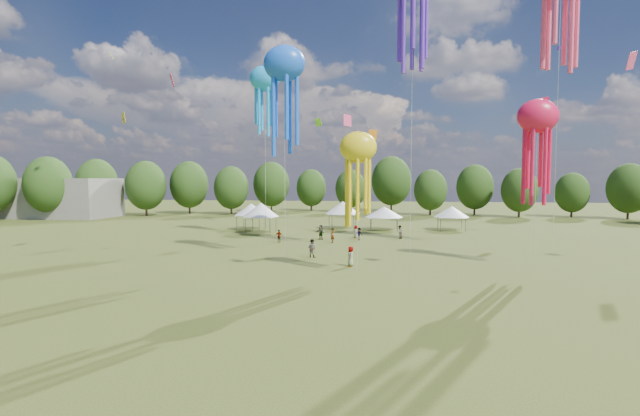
# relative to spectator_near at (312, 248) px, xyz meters

# --- Properties ---
(spectator_near) EXTENTS (1.08, 0.96, 1.83)m
(spectator_near) POSITION_rel_spectator_near_xyz_m (0.00, 0.00, 0.00)
(spectator_near) COLOR gray
(spectator_near) RESTS_ON ground
(spectators_far) EXTENTS (15.87, 20.98, 1.88)m
(spectators_far) POSITION_rel_spectator_near_xyz_m (2.22, 11.24, -0.04)
(spectators_far) COLOR gray
(spectators_far) RESTS_ON ground
(festival_tents) EXTENTS (35.97, 12.90, 4.38)m
(festival_tents) POSITION_rel_spectator_near_xyz_m (-0.13, 24.86, 2.17)
(festival_tents) COLOR #47474C
(festival_tents) RESTS_ON ground
(show_kites) EXTENTS (38.53, 25.13, 32.19)m
(show_kites) POSITION_rel_spectator_near_xyz_m (10.83, 4.59, 20.38)
(show_kites) COLOR blue
(show_kites) RESTS_ON ground
(small_kites) EXTENTS (71.97, 64.34, 45.29)m
(small_kites) POSITION_rel_spectator_near_xyz_m (2.62, 11.22, 27.22)
(small_kites) COLOR blue
(small_kites) RESTS_ON ground
(treeline) EXTENTS (201.57, 95.24, 13.43)m
(treeline) POSITION_rel_spectator_near_xyz_m (-0.28, 31.00, 5.63)
(treeline) COLOR #38281C
(treeline) RESTS_ON ground
(hangar) EXTENTS (40.00, 12.00, 8.00)m
(hangar) POSITION_rel_spectator_near_xyz_m (-68.41, 40.48, 3.08)
(hangar) COLOR gray
(hangar) RESTS_ON ground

